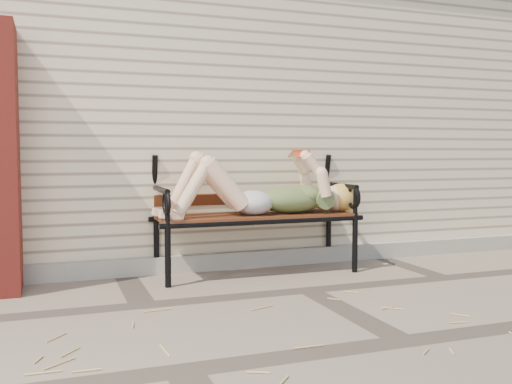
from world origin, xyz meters
name	(u,v)px	position (x,y,z in m)	size (l,w,h in m)	color
ground	(308,290)	(0.00, 0.00, 0.00)	(80.00, 80.00, 0.00)	#78695C
house_wall	(206,116)	(0.00, 3.00, 1.50)	(8.00, 4.00, 3.00)	beige
foundation_strip	(263,258)	(0.00, 0.97, 0.07)	(8.00, 0.10, 0.15)	#A49E95
garden_bench	(252,194)	(-0.16, 0.83, 0.68)	(1.87, 0.75, 1.21)	black
reading_woman	(260,191)	(-0.15, 0.68, 0.72)	(1.77, 0.40, 0.56)	#092B41
straw_scatter	(237,335)	(-0.85, -0.85, 0.01)	(2.97, 1.76, 0.01)	tan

